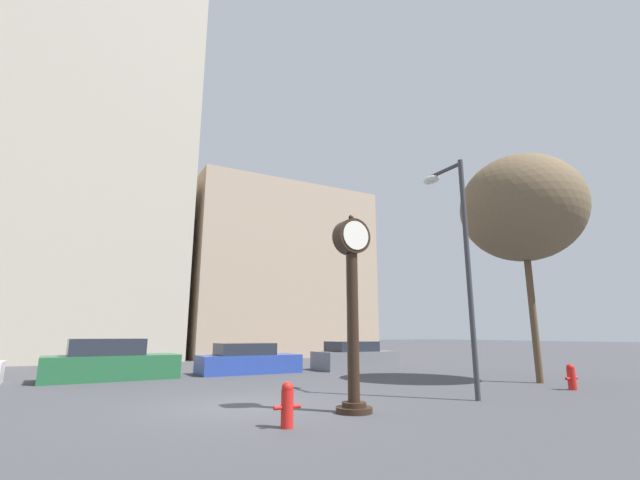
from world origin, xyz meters
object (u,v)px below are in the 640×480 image
Objects in this scene: fire_hydrant_far at (571,377)px; bare_tree at (522,208)px; car_grey at (354,357)px; fire_hydrant_near at (287,404)px; street_lamp_right at (456,238)px; car_blue at (248,360)px; street_clock at (352,297)px; car_green at (110,362)px.

bare_tree reaches higher than fire_hydrant_far.
fire_hydrant_near is at bearing -128.76° from car_grey.
fire_hydrant_far is at bearing -117.14° from bare_tree.
car_grey is 0.60× the size of street_lamp_right.
car_blue is at bearing 124.09° from fire_hydrant_far.
street_clock is 0.93× the size of car_green.
street_clock is at bearing -123.59° from car_grey.
car_green is (-4.29, 10.01, -1.84)m from street_clock.
car_blue is 0.67× the size of street_lamp_right.
car_grey is (5.23, -0.38, 0.02)m from car_blue.
fire_hydrant_far is at bearing -57.00° from car_blue.
street_clock is at bearing -168.65° from bare_tree.
car_grey is 4.90× the size of fire_hydrant_near.
car_green is at bearing 178.12° from car_grey.
car_green is at bearing -179.55° from car_blue.
street_clock is at bearing -70.14° from car_green.
car_blue is (5.41, 0.15, -0.09)m from car_green.
street_clock is at bearing -175.19° from street_lamp_right.
street_lamp_right is 5.63m from bare_tree.
street_lamp_right reaches higher than car_blue.
street_lamp_right is at bearing 177.02° from fire_hydrant_far.
street_lamp_right reaches higher than fire_hydrant_near.
car_green is 15.74m from fire_hydrant_far.
fire_hydrant_near is at bearing -106.56° from car_blue.
car_grey is 10.15m from bare_tree.
street_clock is 0.68× the size of street_lamp_right.
fire_hydrant_near is at bearing -80.75° from car_green.
car_grey is at bearing 57.01° from street_clock.
street_lamp_right is at bearing -53.85° from car_green.
street_lamp_right is (-2.64, -9.47, 3.76)m from car_grey.
car_grey is 10.52m from street_lamp_right.
car_grey reaches higher than fire_hydrant_far.
street_clock is 9.74m from bare_tree.
street_lamp_right is (2.59, -9.85, 3.78)m from car_blue.
bare_tree is at bearing -48.69° from car_blue.
street_clock is 11.05m from car_green.
fire_hydrant_near is (2.40, -10.73, -0.22)m from car_green.
car_blue is 11.28m from fire_hydrant_near.
street_clock is 1.01× the size of car_blue.
street_lamp_right is at bearing 4.81° from street_clock.
street_lamp_right is (5.60, 1.03, 3.91)m from fire_hydrant_near.
fire_hydrant_far is 6.19m from bare_tree.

